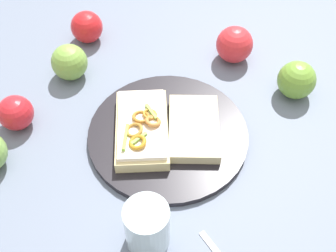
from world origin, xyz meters
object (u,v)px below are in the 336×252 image
Objects in this scene: bread_slice_side at (194,128)px; apple_2 at (297,80)px; apple_3 at (87,27)px; apple_1 at (69,62)px; plate at (168,134)px; sandwich at (142,128)px; drinking_glass at (147,227)px; apple_5 at (234,44)px; apple_0 at (16,113)px.

bread_slice_side is 0.25m from apple_2.
apple_1 is at bearing -166.71° from apple_3.
apple_3 reaches higher than plate.
apple_3 is at bearing 22.42° from sandwich.
apple_3 is at bearing 41.05° from drinking_glass.
apple_2 is 0.97× the size of apple_5.
plate is 0.30m from apple_2.
plate is 3.29× the size of drinking_glass.
apple_5 is at bearing 1.67° from drinking_glass.
sandwich is 0.31m from apple_5.
bread_slice_side is at bearing -70.79° from apple_0.
apple_5 is at bearing -42.45° from apple_0.
drinking_glass is at bearing -131.20° from apple_1.
bread_slice_side is 2.19× the size of apple_0.
apple_2 is (0.20, -0.15, 0.02)m from bread_slice_side.
apple_0 is at bearing 79.26° from sandwich.
bread_slice_side is (0.05, -0.09, -0.01)m from sandwich.
apple_5 reaches higher than sandwich.
apple_1 is at bearing 75.05° from plate.
apple_1 is at bearing 40.10° from sandwich.
drinking_glass is (-0.21, -0.06, 0.04)m from plate.
plate is at bearing 170.76° from apple_5.
apple_0 reaches higher than bread_slice_side.
apple_2 reaches higher than bread_slice_side.
sandwich is 0.22m from drinking_glass.
bread_slice_side is 1.96× the size of apple_1.
apple_0 is 0.17m from apple_1.
sandwich is 1.34× the size of bread_slice_side.
apple_1 is (0.07, 0.27, 0.03)m from plate.
drinking_glass reaches higher than bread_slice_side.
bread_slice_side is 1.93× the size of apple_2.
bread_slice_side is (0.02, -0.05, 0.02)m from plate.
apple_0 reaches higher than plate.
apple_2 reaches higher than apple_1.
apple_1 reaches higher than bread_slice_side.
bread_slice_side is 0.25m from apple_5.
drinking_glass is (-0.19, -0.10, 0.02)m from sandwich.
plate is 0.05m from bread_slice_side.
drinking_glass is at bearing 161.95° from apple_2.
apple_0 is at bearing 172.29° from apple_1.
sandwich is 0.33m from apple_3.
sandwich is at bearing 134.77° from apple_2.
apple_0 is (-0.09, 0.29, 0.03)m from plate.
apple_1 is 0.13m from apple_3.
sandwich is at bearing 117.75° from plate.
apple_1 is (0.10, 0.22, 0.01)m from sandwich.
apple_5 is (0.20, -0.31, 0.00)m from apple_1.
plate is 0.28m from apple_5.
drinking_glass reaches higher than apple_2.
apple_2 reaches higher than sandwich.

